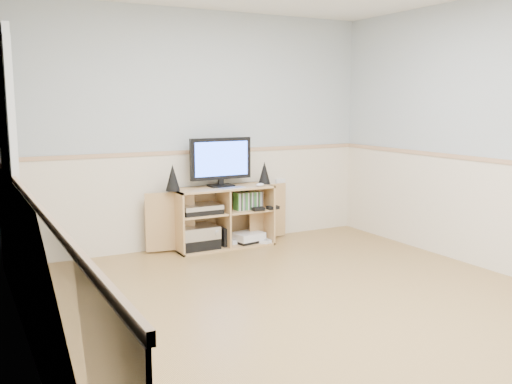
% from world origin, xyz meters
% --- Properties ---
extents(room, '(4.04, 4.54, 2.54)m').
position_xyz_m(room, '(-0.06, 0.12, 1.22)').
color(room, tan).
rests_on(room, ground).
extents(media_cabinet, '(1.66, 0.40, 0.65)m').
position_xyz_m(media_cabinet, '(0.17, 2.07, 0.33)').
color(media_cabinet, tan).
rests_on(media_cabinet, floor).
extents(monitor, '(0.69, 0.18, 0.52)m').
position_xyz_m(monitor, '(0.17, 2.07, 0.93)').
color(monitor, black).
rests_on(monitor, media_cabinet).
extents(speaker_left, '(0.15, 0.15, 0.27)m').
position_xyz_m(speaker_left, '(-0.38, 2.04, 0.79)').
color(speaker_left, black).
rests_on(speaker_left, media_cabinet).
extents(speaker_right, '(0.13, 0.13, 0.25)m').
position_xyz_m(speaker_right, '(0.68, 2.04, 0.77)').
color(speaker_right, black).
rests_on(speaker_right, media_cabinet).
extents(keyboard, '(0.29, 0.15, 0.01)m').
position_xyz_m(keyboard, '(0.21, 1.88, 0.66)').
color(keyboard, white).
rests_on(keyboard, media_cabinet).
extents(mouse, '(0.11, 0.09, 0.04)m').
position_xyz_m(mouse, '(0.54, 1.88, 0.67)').
color(mouse, white).
rests_on(mouse, media_cabinet).
extents(av_components, '(0.51, 0.31, 0.47)m').
position_xyz_m(av_components, '(-0.12, 2.02, 0.22)').
color(av_components, black).
rests_on(av_components, media_cabinet).
extents(game_consoles, '(0.46, 0.31, 0.11)m').
position_xyz_m(game_consoles, '(0.44, 2.01, 0.07)').
color(game_consoles, white).
rests_on(game_consoles, media_cabinet).
extents(game_cases, '(0.30, 0.13, 0.19)m').
position_xyz_m(game_cases, '(0.45, 2.00, 0.48)').
color(game_cases, '#3F8C3F').
rests_on(game_cases, media_cabinet).
extents(wall_outlet, '(0.12, 0.03, 0.12)m').
position_xyz_m(wall_outlet, '(1.00, 2.23, 0.60)').
color(wall_outlet, white).
rests_on(wall_outlet, wall_back).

